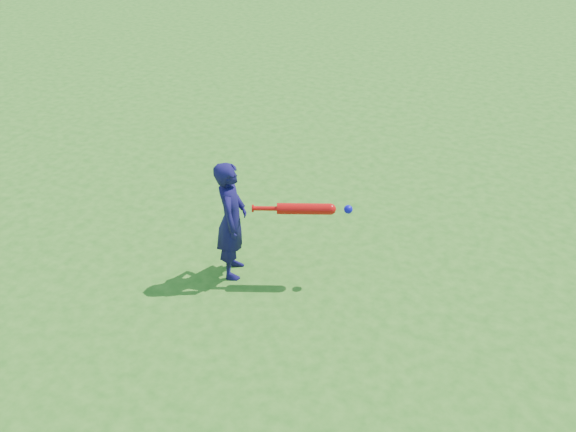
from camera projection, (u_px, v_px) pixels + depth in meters
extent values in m
plane|color=#2C6C19|center=(283.00, 319.00, 5.40)|extent=(80.00, 80.00, 0.00)
imported|color=#140F47|center=(231.00, 220.00, 5.66)|extent=(0.40, 0.48, 1.13)
cylinder|color=red|center=(253.00, 208.00, 5.53)|extent=(0.04, 0.07, 0.07)
cylinder|color=red|center=(266.00, 208.00, 5.53)|extent=(0.22, 0.12, 0.04)
cylinder|color=red|center=(304.00, 209.00, 5.52)|extent=(0.46, 0.27, 0.10)
sphere|color=red|center=(330.00, 209.00, 5.52)|extent=(0.10, 0.10, 0.10)
sphere|color=#100BC3|center=(348.00, 209.00, 5.51)|extent=(0.08, 0.08, 0.08)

